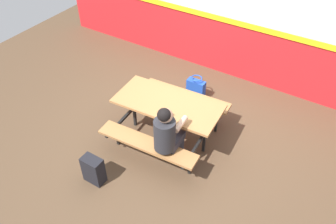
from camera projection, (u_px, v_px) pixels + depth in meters
name	position (u px, v px, depth m)	size (l,w,h in m)	color
ground_plane	(171.00, 139.00, 5.59)	(10.00, 10.00, 0.02)	#4C3826
accent_backdrop	(236.00, 16.00, 6.20)	(8.00, 0.14, 2.60)	red
picnic_table_main	(168.00, 111.00, 5.23)	(1.67, 1.65, 0.74)	#9E6B3D
student_nearer	(167.00, 133.00, 4.67)	(0.38, 0.53, 1.21)	#2D2D38
backpack_dark	(94.00, 170.00, 4.82)	(0.30, 0.22, 0.44)	black
tote_bag_bright	(196.00, 88.00, 6.29)	(0.34, 0.21, 0.43)	#1E47B2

